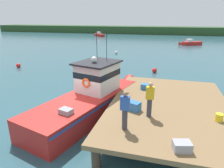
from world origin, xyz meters
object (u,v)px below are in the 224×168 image
object	(u,v)px
deckhand_further_back	(125,110)
moored_boat_near_channel	(191,43)
bait_bucket	(219,117)
moored_boat_mid_harbor	(99,35)
crate_single_far	(146,87)
crate_stack_mid_dock	(182,146)
mooring_buoy_outer	(155,70)
deckhand_by_the_boat	(150,99)
crate_single_by_cleat	(134,106)
mooring_buoy_channel_marker	(18,66)
mooring_buoy_spare_mooring	(116,52)
main_fishing_boat	(92,97)

from	to	relation	value
deckhand_further_back	moored_boat_near_channel	bearing A→B (deg)	81.09
bait_bucket	moored_boat_mid_harbor	xyz separation A→B (m)	(-22.35, 49.52, -0.93)
crate_single_far	moored_boat_mid_harbor	xyz separation A→B (m)	(-18.86, 46.28, -0.93)
crate_single_far	moored_boat_near_channel	world-z (taller)	crate_single_far
crate_stack_mid_dock	mooring_buoy_outer	bearing A→B (deg)	97.30
deckhand_by_the_boat	mooring_buoy_outer	world-z (taller)	deckhand_by_the_boat
crate_single_by_cleat	crate_single_far	bearing A→B (deg)	85.21
mooring_buoy_outer	crate_single_far	bearing A→B (deg)	-89.77
crate_single_far	moored_boat_mid_harbor	bearing A→B (deg)	112.17
deckhand_further_back	moored_boat_mid_harbor	bearing A→B (deg)	109.87
crate_single_far	bait_bucket	xyz separation A→B (m)	(3.49, -3.24, 0.00)
moored_boat_mid_harbor	mooring_buoy_channel_marker	bearing A→B (deg)	-84.65
bait_bucket	deckhand_by_the_boat	bearing A→B (deg)	-173.19
deckhand_by_the_boat	moored_boat_mid_harbor	distance (m)	53.53
bait_bucket	moored_boat_mid_harbor	world-z (taller)	bait_bucket
deckhand_by_the_boat	moored_boat_mid_harbor	size ratio (longest dim) A/B	0.38
deckhand_further_back	mooring_buoy_spare_mooring	size ratio (longest dim) A/B	3.59
crate_single_by_cleat	mooring_buoy_outer	world-z (taller)	crate_single_by_cleat
deckhand_by_the_boat	mooring_buoy_outer	size ratio (longest dim) A/B	3.23
mooring_buoy_spare_mooring	mooring_buoy_channel_marker	distance (m)	14.50
mooring_buoy_spare_mooring	bait_bucket	bearing A→B (deg)	-65.12
mooring_buoy_spare_mooring	mooring_buoy_outer	bearing A→B (deg)	-56.24
bait_bucket	crate_single_far	bearing A→B (deg)	137.10
main_fishing_boat	mooring_buoy_spare_mooring	xyz separation A→B (m)	(-3.57, 20.11, -0.78)
crate_stack_mid_dock	moored_boat_mid_harbor	xyz separation A→B (m)	(-20.68, 52.09, -0.92)
moored_boat_near_channel	mooring_buoy_outer	size ratio (longest dim) A/B	9.40
moored_boat_mid_harbor	mooring_buoy_channel_marker	xyz separation A→B (m)	(3.69, -39.45, -0.19)
moored_boat_mid_harbor	mooring_buoy_outer	distance (m)	42.04
crate_single_far	crate_single_by_cleat	bearing A→B (deg)	-94.79
deckhand_further_back	mooring_buoy_outer	size ratio (longest dim) A/B	3.23
crate_single_far	bait_bucket	bearing A→B (deg)	-42.90
crate_stack_mid_dock	mooring_buoy_channel_marker	world-z (taller)	crate_stack_mid_dock
crate_stack_mid_dock	deckhand_by_the_boat	world-z (taller)	deckhand_by_the_boat
crate_single_far	crate_stack_mid_dock	xyz separation A→B (m)	(1.82, -5.81, -0.01)
crate_single_by_cleat	mooring_buoy_outer	xyz separation A→B (m)	(0.23, 11.85, -1.17)
bait_bucket	deckhand_by_the_boat	world-z (taller)	deckhand_by_the_boat
crate_single_by_cleat	deckhand_by_the_boat	distance (m)	1.09
crate_single_by_cleat	mooring_buoy_channel_marker	world-z (taller)	crate_single_by_cleat
crate_single_far	crate_single_by_cleat	world-z (taller)	crate_single_by_cleat
crate_stack_mid_dock	mooring_buoy_outer	distance (m)	14.67
deckhand_further_back	deckhand_by_the_boat	bearing A→B (deg)	58.52
main_fishing_boat	deckhand_further_back	distance (m)	4.46
mooring_buoy_channel_marker	crate_single_far	bearing A→B (deg)	-24.25
main_fishing_boat	mooring_buoy_spare_mooring	bearing A→B (deg)	100.08
deckhand_by_the_boat	crate_stack_mid_dock	bearing A→B (deg)	-59.21
main_fishing_boat	mooring_buoy_channel_marker	distance (m)	14.78
deckhand_further_back	moored_boat_mid_harbor	xyz separation A→B (m)	(-18.52, 51.25, -1.62)
moored_boat_near_channel	mooring_buoy_outer	distance (m)	24.38
mooring_buoy_outer	moored_boat_mid_harbor	bearing A→B (deg)	116.61
deckhand_further_back	mooring_buoy_spare_mooring	distance (m)	24.40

